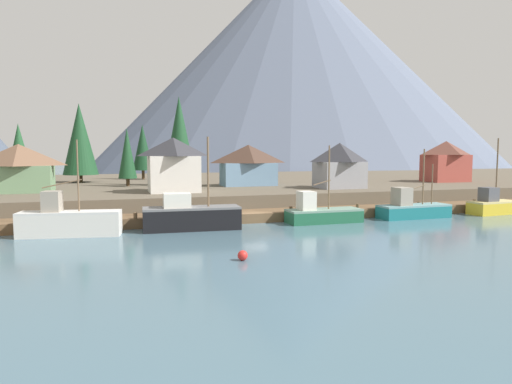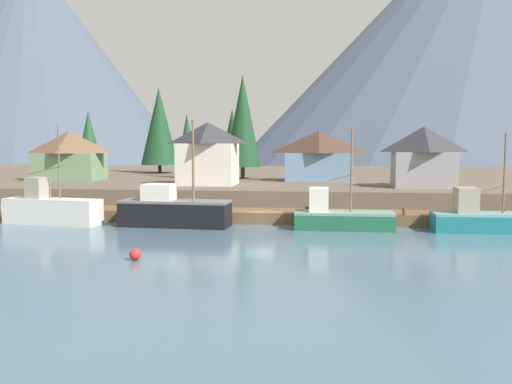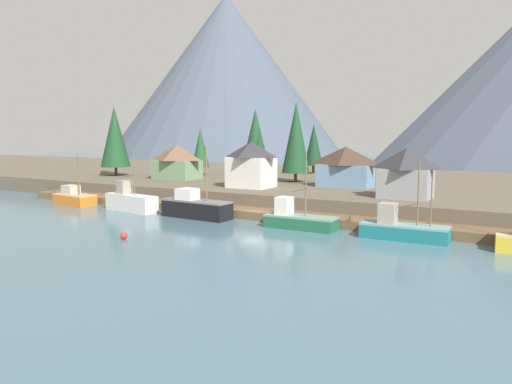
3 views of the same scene
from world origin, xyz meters
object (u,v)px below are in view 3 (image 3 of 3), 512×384
fishing_boat_white (131,201)px  conifer_near_right (200,148)px  channel_buoy (124,236)px  conifer_mid_left (115,137)px  house_white (251,164)px  house_grey (406,172)px  conifer_back_right (255,138)px  fishing_boat_teal (402,229)px  house_blue (345,166)px  conifer_near_left (259,152)px  conifer_mid_right (296,137)px  fishing_boat_green (298,219)px  house_green (177,162)px  fishing_boat_black (196,207)px  conifer_back_left (314,145)px  fishing_boat_orange (74,198)px

fishing_boat_white → conifer_near_right: (-8.42, 26.92, 6.28)m
channel_buoy → conifer_mid_left: bearing=137.0°
house_white → house_grey: 22.11m
house_grey → conifer_back_right: conifer_back_right is taller
fishing_boat_teal → house_blue: house_blue is taller
conifer_near_left → conifer_mid_right: 7.71m
fishing_boat_green → house_white: 19.39m
fishing_boat_teal → conifer_near_left: bearing=139.7°
house_white → conifer_mid_left: 32.51m
fishing_boat_teal → conifer_near_left: size_ratio=1.02×
house_blue → fishing_boat_green: bearing=-84.2°
house_green → conifer_mid_left: bearing=-178.2°
fishing_boat_green → conifer_mid_left: 49.59m
conifer_mid_right → channel_buoy: size_ratio=18.27×
fishing_boat_black → conifer_back_left: (-1.85, 40.10, 6.82)m
fishing_boat_white → conifer_back_right: (-1.07, 34.86, 8.07)m
fishing_boat_teal → fishing_boat_orange: bearing=178.8°
conifer_near_right → conifer_mid_left: 15.80m
fishing_boat_white → conifer_back_left: size_ratio=0.91×
fishing_boat_white → fishing_boat_black: bearing=9.4°
house_green → channel_buoy: size_ratio=11.13×
house_grey → conifer_back_right: bearing=146.9°
fishing_boat_orange → fishing_boat_white: (11.16, -0.00, 0.29)m
fishing_boat_teal → house_white: (-24.73, 12.88, 4.84)m
fishing_boat_green → house_grey: house_grey is taller
house_white → channel_buoy: 27.10m
house_green → conifer_mid_right: conifer_mid_right is taller
fishing_boat_white → fishing_boat_teal: fishing_boat_white is taller
conifer_mid_left → conifer_mid_right: size_ratio=0.99×
conifer_near_right → conifer_back_left: conifer_back_left is taller
fishing_boat_orange → conifer_mid_right: conifer_mid_right is taller
fishing_boat_teal → conifer_mid_left: size_ratio=0.66×
house_green → conifer_near_left: 14.24m
house_green → fishing_boat_orange: bearing=-103.0°
fishing_boat_white → fishing_boat_green: (24.51, 0.30, -0.31)m
house_blue → conifer_mid_left: conifer_mid_left is taller
conifer_back_left → conifer_back_right: 11.36m
fishing_boat_black → house_white: bearing=92.5°
house_green → conifer_near_right: (-1.46, 8.76, 2.09)m
fishing_boat_black → conifer_mid_left: (-31.84, 17.65, 8.37)m
fishing_boat_green → channel_buoy: fishing_boat_green is taller
conifer_mid_left → conifer_back_right: bearing=40.6°
fishing_boat_orange → fishing_boat_white: fishing_boat_white is taller
house_grey → conifer_near_left: 29.60m
house_green → conifer_back_left: bearing=54.3°
house_white → fishing_boat_green: bearing=-43.4°
conifer_back_left → fishing_boat_white: bearing=-102.5°
fishing_boat_orange → fishing_boat_green: size_ratio=0.93×
fishing_boat_orange → fishing_boat_green: 35.68m
house_blue → house_grey: (10.50, -7.81, 0.10)m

